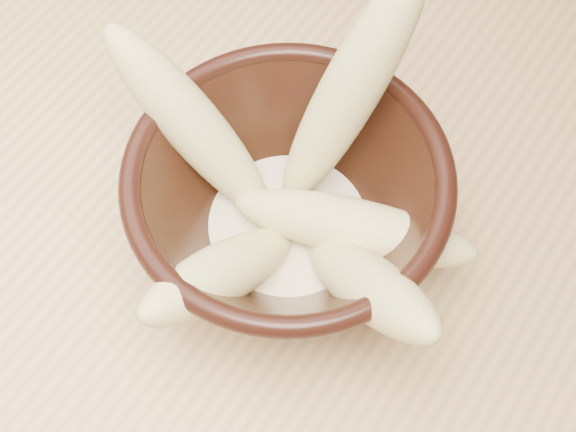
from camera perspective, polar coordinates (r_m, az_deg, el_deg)
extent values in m
plane|color=#AF8352|center=(1.36, -7.03, -12.69)|extent=(4.00, 4.00, 0.00)
cube|color=#E2B47C|center=(0.69, -13.58, 3.51)|extent=(1.20, 0.80, 0.04)
cylinder|color=black|center=(0.61, 0.00, -2.29)|extent=(0.10, 0.10, 0.01)
cylinder|color=black|center=(0.59, 0.00, -1.36)|extent=(0.09, 0.09, 0.01)
torus|color=black|center=(0.52, 0.00, 2.76)|extent=(0.22, 0.22, 0.01)
cylinder|color=beige|center=(0.58, 0.00, -0.88)|extent=(0.12, 0.12, 0.02)
ellipsoid|color=#CBBE77|center=(0.53, 4.39, 8.83)|extent=(0.08, 0.14, 0.19)
ellipsoid|color=#CBBE77|center=(0.55, -6.91, 6.57)|extent=(0.15, 0.05, 0.15)
ellipsoid|color=#CBBE77|center=(0.51, 5.80, -5.02)|extent=(0.15, 0.09, 0.12)
ellipsoid|color=#CBBE77|center=(0.54, 4.65, -0.82)|extent=(0.18, 0.09, 0.05)
ellipsoid|color=#CBBE77|center=(0.52, -4.80, -4.15)|extent=(0.06, 0.15, 0.11)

